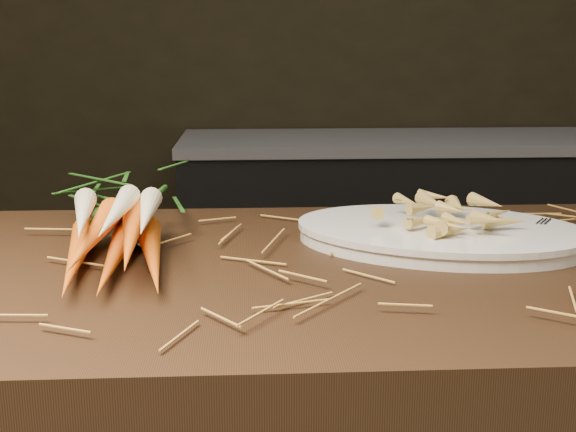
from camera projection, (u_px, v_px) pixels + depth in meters
name	position (u px, v px, depth m)	size (l,w,h in m)	color
back_counter	(405.00, 238.00, 2.98)	(1.82, 0.62, 0.84)	black
straw_bedding	(491.00, 253.00, 1.02)	(1.40, 0.60, 0.02)	#A9722D
root_veg_bunch	(125.00, 209.00, 1.11)	(0.22, 0.58, 0.11)	#DC4F00
serving_platter	(440.00, 236.00, 1.10)	(0.43, 0.29, 0.02)	white
roasted_veg_heap	(441.00, 213.00, 1.09)	(0.21, 0.15, 0.05)	olive
serving_fork	(548.00, 237.00, 1.04)	(0.01, 0.16, 0.00)	silver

